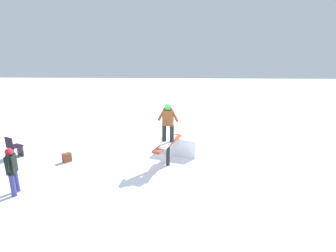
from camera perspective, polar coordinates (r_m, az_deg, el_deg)
name	(u,v)px	position (r m, az deg, el deg)	size (l,w,h in m)	color
ground_plane	(168,165)	(9.76, 0.00, -8.52)	(60.00, 60.00, 0.00)	white
rail_feature	(168,146)	(9.47, 0.00, -4.41)	(1.99, 1.02, 0.91)	black
snow_kicker_ramp	(185,141)	(11.16, 3.78, -3.25)	(1.80, 1.50, 0.73)	white
main_rider_on_rail	(168,123)	(9.20, 0.00, 0.57)	(1.53, 0.77, 1.40)	white
bystander_black	(12,169)	(8.86, -30.85, -7.99)	(0.64, 0.27, 1.43)	#393C7F
loose_snowboard_white	(236,125)	(15.12, 14.51, 0.12)	(1.41, 0.28, 0.02)	white
folding_chair	(14,148)	(11.89, -30.55, -4.09)	(0.59, 0.59, 0.88)	#3F3F44
backpack_on_snow	(67,158)	(10.68, -21.16, -6.43)	(0.30, 0.22, 0.34)	brown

